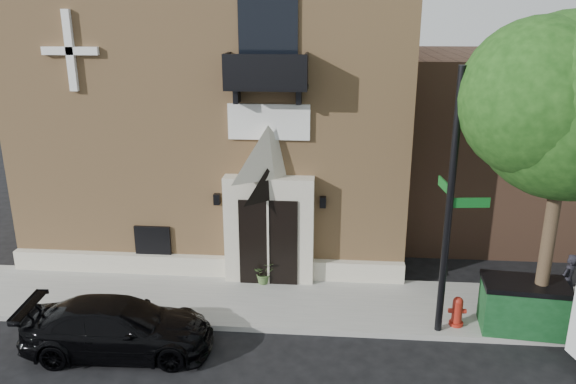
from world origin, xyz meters
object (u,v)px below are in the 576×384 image
(fire_hydrant, at_px, (457,311))
(dumpster, at_px, (523,305))
(pedestrian_near, at_px, (568,280))
(black_sedan, at_px, (119,327))
(street_sign, at_px, (450,206))

(fire_hydrant, xyz_separation_m, dumpster, (1.57, -0.06, 0.28))
(fire_hydrant, height_order, pedestrian_near, pedestrian_near)
(pedestrian_near, bearing_deg, black_sedan, -26.44)
(street_sign, bearing_deg, fire_hydrant, 20.30)
(fire_hydrant, xyz_separation_m, pedestrian_near, (3.14, 1.25, 0.37))
(street_sign, relative_size, pedestrian_near, 4.30)
(fire_hydrant, distance_m, dumpster, 1.59)
(street_sign, height_order, fire_hydrant, street_sign)
(fire_hydrant, distance_m, pedestrian_near, 3.40)
(street_sign, xyz_separation_m, dumpster, (2.05, 0.18, -2.64))
(fire_hydrant, bearing_deg, dumpster, -2.33)
(pedestrian_near, bearing_deg, street_sign, -18.27)
(fire_hydrant, bearing_deg, street_sign, -153.30)
(fire_hydrant, bearing_deg, black_sedan, -168.79)
(street_sign, distance_m, pedestrian_near, 4.67)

